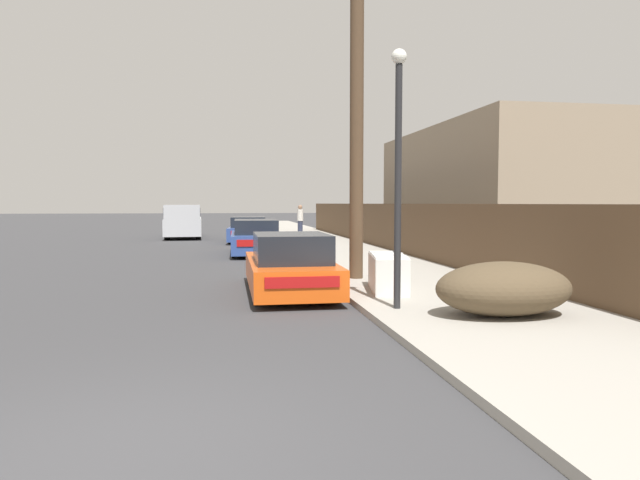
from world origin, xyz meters
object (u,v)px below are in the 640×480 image
at_px(parked_sports_car_red, 290,266).
at_px(car_parked_far, 249,230).
at_px(car_parked_mid, 256,238).
at_px(brush_pile, 504,289).
at_px(pedestrian, 300,220).
at_px(street_lamp, 398,159).
at_px(utility_pole, 357,79).
at_px(discarded_fridge, 388,272).
at_px(pickup_truck, 183,222).

bearing_deg(parked_sports_car_red, car_parked_far, 90.94).
relative_size(car_parked_mid, brush_pile, 2.06).
bearing_deg(brush_pile, pedestrian, 90.59).
bearing_deg(parked_sports_car_red, street_lamp, -59.29).
bearing_deg(pedestrian, utility_pole, -93.29).
relative_size(discarded_fridge, utility_pole, 0.20).
relative_size(car_parked_mid, street_lamp, 1.05).
height_order(car_parked_mid, car_parked_far, car_parked_mid).
bearing_deg(utility_pole, car_parked_mid, 103.68).
bearing_deg(discarded_fridge, car_parked_mid, 112.12).
distance_m(car_parked_mid, street_lamp, 12.56).
height_order(utility_pole, pedestrian, utility_pole).
distance_m(parked_sports_car_red, street_lamp, 3.76).
bearing_deg(utility_pole, car_parked_far, 97.31).
bearing_deg(pedestrian, street_lamp, -93.24).
relative_size(brush_pile, pedestrian, 1.30).
distance_m(parked_sports_car_red, car_parked_far, 16.59).
relative_size(parked_sports_car_red, utility_pole, 0.47).
distance_m(discarded_fridge, street_lamp, 3.00).
xyz_separation_m(brush_pile, pedestrian, (-0.24, 23.39, 0.45)).
bearing_deg(pedestrian, parked_sports_car_red, -98.16).
bearing_deg(parked_sports_car_red, pedestrian, 82.18).
xyz_separation_m(pickup_truck, utility_pole, (5.42, -18.91, 3.97)).
bearing_deg(street_lamp, car_parked_mid, 98.30).
xyz_separation_m(car_parked_far, brush_pile, (3.26, -20.16, -0.04)).
bearing_deg(discarded_fridge, car_parked_far, 107.13).
distance_m(parked_sports_car_red, utility_pole, 4.86).
bearing_deg(utility_pole, parked_sports_car_red, -142.62).
relative_size(parked_sports_car_red, car_parked_mid, 0.95).
bearing_deg(pickup_truck, brush_pile, 103.35).
relative_size(discarded_fridge, street_lamp, 0.42).
height_order(pickup_truck, brush_pile, pickup_truck).
xyz_separation_m(pickup_truck, pedestrian, (6.48, -0.46, 0.09)).
bearing_deg(car_parked_far, utility_pole, -77.80).
bearing_deg(parked_sports_car_red, car_parked_mid, 91.66).
xyz_separation_m(car_parked_far, pickup_truck, (-3.47, 3.68, 0.33)).
relative_size(car_parked_mid, utility_pole, 0.50).
distance_m(car_parked_far, pedestrian, 4.43).
xyz_separation_m(discarded_fridge, pickup_truck, (-5.63, 20.96, 0.42)).
xyz_separation_m(car_parked_mid, street_lamp, (1.79, -12.25, 2.08)).
bearing_deg(parked_sports_car_red, utility_pole, 37.72).
xyz_separation_m(parked_sports_car_red, pickup_truck, (-3.64, 20.27, 0.34)).
bearing_deg(car_parked_mid, car_parked_far, 90.83).
bearing_deg(utility_pole, street_lamp, -93.00).
distance_m(pickup_truck, street_lamp, 23.60).
bearing_deg(utility_pole, discarded_fridge, -84.32).
distance_m(car_parked_mid, brush_pile, 13.56).
xyz_separation_m(street_lamp, pedestrian, (1.27, 22.49, -1.69)).
bearing_deg(pickup_truck, street_lamp, 100.40).
bearing_deg(pickup_truck, parked_sports_car_red, 97.79).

